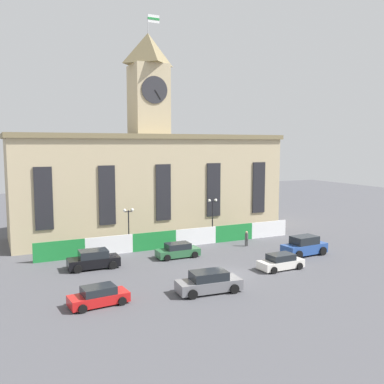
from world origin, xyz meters
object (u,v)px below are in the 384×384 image
street_lamp_right (213,211)px  car_gray_pickup (209,282)px  car_red_sedan (99,296)px  street_lamp_far_left (129,220)px  car_black_suv (94,260)px  pedestrian (247,238)px  car_blue_van (304,246)px  car_white_taxi (281,262)px  car_green_wagon (178,251)px

street_lamp_right → car_gray_pickup: street_lamp_right is taller
car_gray_pickup → car_red_sedan: (-8.76, 1.04, -0.14)m
street_lamp_far_left → car_black_suv: 8.27m
car_gray_pickup → pedestrian: 16.64m
car_gray_pickup → car_blue_van: bearing=-153.6°
car_white_taxi → car_red_sedan: size_ratio=1.00×
car_white_taxi → car_blue_van: (5.54, 3.20, 0.27)m
car_blue_van → pedestrian: bearing=115.4°
car_white_taxi → car_green_wagon: (-7.26, 8.22, 0.02)m
car_green_wagon → car_blue_van: bearing=159.3°
street_lamp_far_left → car_gray_pickup: street_lamp_far_left is taller
car_black_suv → pedestrian: bearing=-174.1°
street_lamp_right → car_red_sedan: bearing=-139.1°
car_red_sedan → car_green_wagon: car_green_wagon is taller
car_white_taxi → car_red_sedan: car_white_taxi is taller
car_black_suv → car_blue_van: (21.81, -4.82, 0.13)m
car_white_taxi → car_red_sedan: (-18.04, -1.73, -0.02)m
car_red_sedan → car_white_taxi: bearing=0.4°
car_white_taxi → car_black_suv: car_black_suv is taller
street_lamp_far_left → car_green_wagon: size_ratio=1.03×
car_green_wagon → car_gray_pickup: bearing=80.3°
street_lamp_far_left → pedestrian: bearing=-18.6°
car_gray_pickup → car_green_wagon: car_gray_pickup is taller
car_green_wagon → street_lamp_far_left: bearing=-55.7°
car_blue_van → car_green_wagon: 13.75m
car_gray_pickup → car_white_taxi: bearing=-158.9°
car_red_sedan → car_black_suv: bearing=74.6°
car_red_sedan → street_lamp_right: bearing=35.8°
car_black_suv → car_red_sedan: bearing=81.4°
car_white_taxi → car_gray_pickup: bearing=-164.9°
car_green_wagon → car_white_taxi: bearing=132.1°
street_lamp_far_left → pedestrian: size_ratio=2.63×
street_lamp_far_left → street_lamp_right: (10.83, 0.00, 0.32)m
street_lamp_far_left → car_red_sedan: (-7.09, -15.51, -2.80)m
car_red_sedan → car_green_wagon: 14.67m
car_black_suv → pedestrian: size_ratio=2.74×
car_gray_pickup → street_lamp_right: bearing=-114.5°
street_lamp_far_left → car_white_taxi: (10.95, -13.77, -2.78)m
street_lamp_right → car_black_suv: (-16.15, -5.76, -2.96)m
street_lamp_far_left → car_green_wagon: 7.22m
car_black_suv → car_gray_pickup: bearing=124.6°
car_blue_van → car_white_taxi: bearing=-153.7°
car_blue_van → pedestrian: (-3.44, 6.17, 0.02)m
car_black_suv → car_green_wagon: (9.01, 0.20, -0.11)m
car_gray_pickup → car_blue_van: size_ratio=1.04×
street_lamp_right → car_white_taxi: bearing=-89.5°
street_lamp_right → car_gray_pickup: bearing=-119.0°
pedestrian → street_lamp_far_left: bearing=63.5°
car_white_taxi → pedestrian: (2.09, 9.37, 0.29)m
car_gray_pickup → car_red_sedan: bearing=-2.3°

